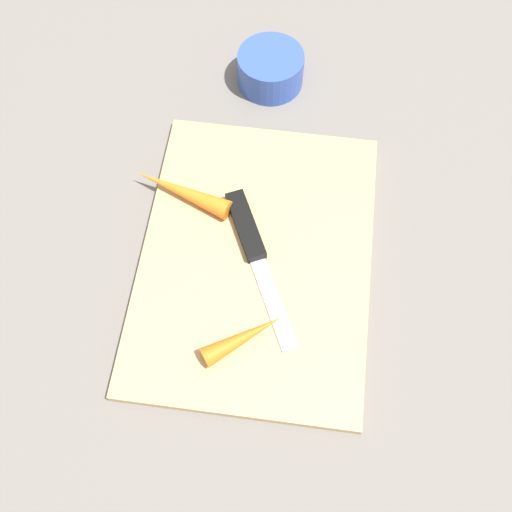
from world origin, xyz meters
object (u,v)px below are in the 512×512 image
object	(u,v)px
carrot_short	(244,338)
knife	(249,235)
carrot_long	(181,191)
cutting_board	(256,258)
small_bowl	(271,69)

from	to	relation	value
carrot_short	knife	bearing A→B (deg)	58.80
knife	carrot_long	world-z (taller)	carrot_long
cutting_board	carrot_long	distance (m)	0.12
carrot_long	carrot_short	distance (m)	0.20
knife	small_bowl	size ratio (longest dim) A/B	2.16
carrot_long	small_bowl	xyz separation A→B (m)	(0.20, -0.08, -0.00)
cutting_board	knife	xyz separation A→B (m)	(0.02, 0.01, 0.01)
cutting_board	carrot_short	world-z (taller)	carrot_short
knife	small_bowl	world-z (taller)	small_bowl
cutting_board	carrot_short	distance (m)	0.10
carrot_short	small_bowl	world-z (taller)	small_bowl
carrot_long	small_bowl	world-z (taller)	small_bowl
carrot_long	knife	bearing A→B (deg)	170.62
knife	carrot_short	bearing A→B (deg)	-20.54
knife	carrot_long	size ratio (longest dim) A/B	1.53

